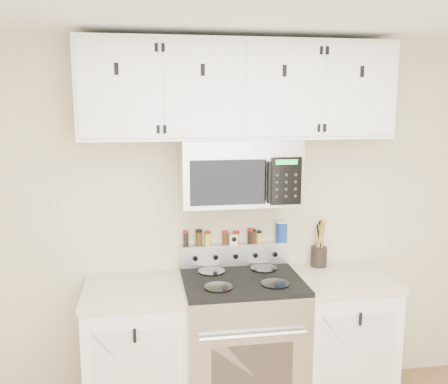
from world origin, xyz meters
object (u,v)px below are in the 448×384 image
(range, at_px, (242,344))
(microwave, at_px, (239,172))
(salt_canister, at_px, (282,231))
(utensil_crock, at_px, (319,255))

(range, distance_m, microwave, 1.15)
(microwave, relative_size, salt_canister, 5.11)
(salt_canister, bearing_deg, utensil_crock, -10.74)
(range, relative_size, utensil_crock, 3.31)
(microwave, bearing_deg, range, -90.23)
(range, relative_size, salt_canister, 7.39)
(range, relative_size, microwave, 1.45)
(utensil_crock, height_order, salt_canister, utensil_crock)
(utensil_crock, relative_size, salt_canister, 2.23)
(range, height_order, salt_canister, salt_canister)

